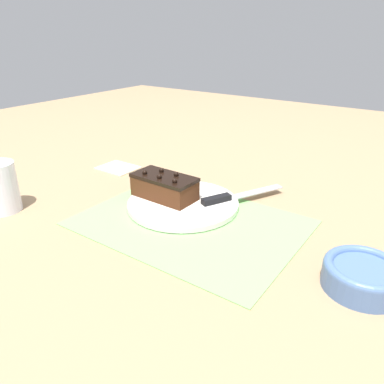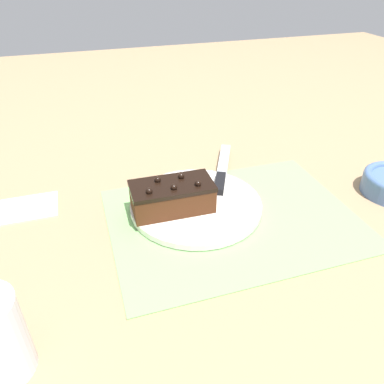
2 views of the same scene
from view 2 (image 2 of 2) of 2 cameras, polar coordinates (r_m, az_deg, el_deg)
ground_plane at (r=0.72m, az=6.24°, el=-4.04°), size 3.00×3.00×0.00m
placemat_woven at (r=0.71m, az=6.25°, el=-3.91°), size 0.46×0.34×0.00m
cake_plate at (r=0.73m, az=0.60°, el=-1.92°), size 0.26×0.26×0.01m
chocolate_cake at (r=0.70m, az=-3.04°, el=-0.65°), size 0.15×0.08×0.06m
serving_knife at (r=0.81m, az=4.48°, el=2.64°), size 0.12×0.21×0.01m
folded_napkin at (r=0.80m, az=-23.64°, el=-2.14°), size 0.11×0.09×0.01m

